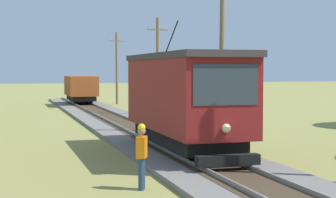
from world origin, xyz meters
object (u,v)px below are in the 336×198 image
Objects in this scene: red_tram at (184,97)px; utility_pole_mid at (222,46)px; freight_car at (81,88)px; utility_pole_far at (158,66)px; utility_pole_distant at (117,67)px; track_worker at (142,153)px.

utility_pole_mid is (3.54, 5.05, 2.15)m from red_tram.
red_tram reaches higher than freight_car.
red_tram is at bearing -89.99° from freight_car.
utility_pole_distant is (0.00, 14.30, -0.03)m from utility_pole_far.
utility_pole_far reaches higher than utility_pole_distant.
track_worker is (-6.45, -21.68, -2.47)m from utility_pole_far.
utility_pole_mid is 25.77m from utility_pole_distant.
utility_pole_far reaches higher than red_tram.
utility_pole_far is at bearing 90.00° from utility_pole_mid.
freight_car reaches higher than track_worker.
utility_pole_mid is at bearing -90.00° from utility_pole_distant.
track_worker is (-2.91, -34.44, -0.57)m from freight_car.
freight_car is 34.56m from track_worker.
utility_pole_far is at bearing 77.90° from red_tram.
utility_pole_distant is 3.73× the size of track_worker.
freight_car is 0.77× the size of utility_pole_far.
utility_pole_mid reaches higher than freight_car.
freight_car is 13.38m from utility_pole_far.
red_tram is 4.79× the size of track_worker.
utility_pole_far is (3.54, 16.51, 1.26)m from red_tram.
utility_pole_mid is at bearing 83.38° from track_worker.
utility_pole_distant reaches higher than track_worker.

